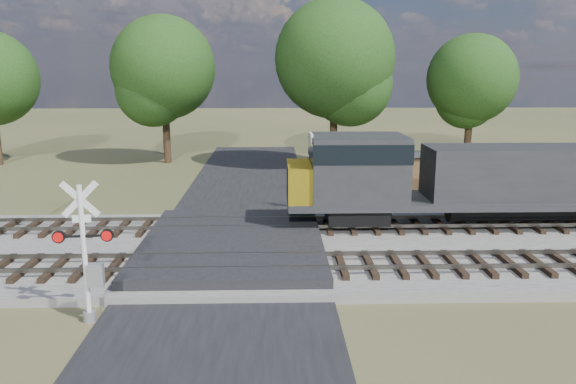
{
  "coord_description": "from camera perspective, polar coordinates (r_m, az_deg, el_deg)",
  "views": [
    {
      "loc": [
        1.61,
        -20.69,
        7.22
      ],
      "look_at": [
        2.21,
        2.0,
        2.14
      ],
      "focal_mm": 35.0,
      "sensor_mm": 36.0,
      "label": 1
    }
  ],
  "objects": [
    {
      "name": "ground",
      "position": [
        21.97,
        -5.68,
        -6.63
      ],
      "size": [
        160.0,
        160.0,
        0.0
      ],
      "primitive_type": "plane",
      "color": "#3C4625",
      "rests_on": "ground"
    },
    {
      "name": "ballast_bed",
      "position": [
        23.86,
        19.23,
        -5.34
      ],
      "size": [
        140.0,
        10.0,
        0.3
      ],
      "primitive_type": "cube",
      "color": "gray",
      "rests_on": "ground"
    },
    {
      "name": "road",
      "position": [
        21.96,
        -5.68,
        -6.53
      ],
      "size": [
        7.0,
        60.0,
        0.08
      ],
      "primitive_type": "cube",
      "color": "black",
      "rests_on": "ground"
    },
    {
      "name": "crossing_panel",
      "position": [
        22.34,
        -5.6,
        -5.44
      ],
      "size": [
        7.0,
        9.0,
        0.62
      ],
      "primitive_type": "cube",
      "color": "#262628",
      "rests_on": "ground"
    },
    {
      "name": "track_near",
      "position": [
        19.95,
        2.95,
        -7.35
      ],
      "size": [
        140.0,
        2.6,
        0.33
      ],
      "color": "black",
      "rests_on": "ballast_bed"
    },
    {
      "name": "track_far",
      "position": [
        24.69,
        2.05,
        -3.39
      ],
      "size": [
        140.0,
        2.6,
        0.33
      ],
      "color": "black",
      "rests_on": "ballast_bed"
    },
    {
      "name": "crossing_signal_near",
      "position": [
        17.01,
        -19.61,
        -6.95
      ],
      "size": [
        1.68,
        0.38,
        4.17
      ],
      "rotation": [
        0.0,
        0.0,
        0.09
      ],
      "color": "silver",
      "rests_on": "ground"
    },
    {
      "name": "crossing_signal_far",
      "position": [
        28.02,
        3.41,
        1.05
      ],
      "size": [
        1.55,
        0.41,
        3.88
      ],
      "rotation": [
        0.0,
        0.0,
        2.96
      ],
      "color": "silver",
      "rests_on": "ground"
    },
    {
      "name": "equipment_shed",
      "position": [
        32.07,
        9.21,
        1.83
      ],
      "size": [
        4.98,
        4.98,
        2.58
      ],
      "rotation": [
        0.0,
        0.0,
        0.41
      ],
      "color": "#4E3421",
      "rests_on": "ground"
    },
    {
      "name": "treeline",
      "position": [
        41.35,
        3.02,
        12.09
      ],
      "size": [
        79.48,
        10.8,
        11.96
      ],
      "color": "black",
      "rests_on": "ground"
    }
  ]
}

